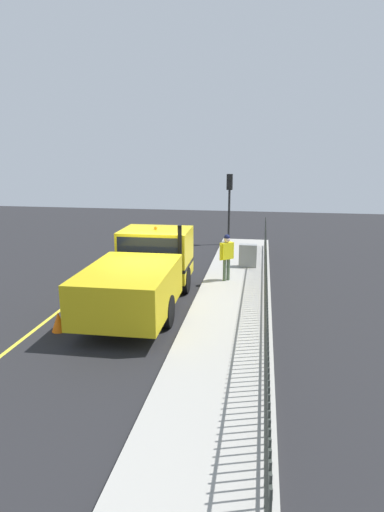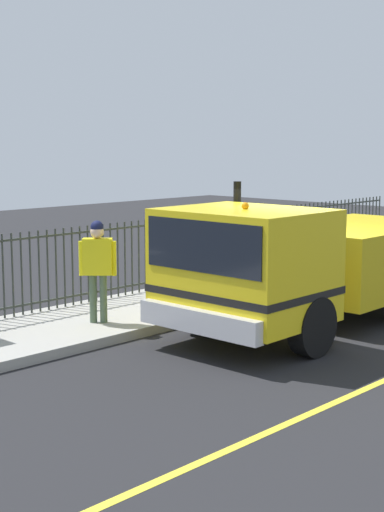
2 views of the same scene
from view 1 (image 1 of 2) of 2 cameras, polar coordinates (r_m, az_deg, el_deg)
name	(u,v)px [view 1 (image 1 of 2)]	position (r m, az deg, el deg)	size (l,w,h in m)	color
ground_plane	(150,306)	(14.50, -5.67, -6.62)	(48.73, 48.73, 0.00)	#232326
sidewalk_slab	(231,308)	(14.04, 5.24, -6.93)	(2.57, 22.15, 0.17)	#A3A099
lane_marking	(72,301)	(15.43, -15.74, -5.81)	(0.12, 19.93, 0.01)	yellow
work_truck	(145,268)	(14.34, -6.28, -1.55)	(2.60, 6.64, 2.63)	yellow
worker_standing	(227,252)	(16.41, 4.66, 0.47)	(0.53, 0.52, 1.82)	yellow
iron_fence	(266,284)	(13.74, 9.79, -3.75)	(0.04, 18.86, 1.54)	#2D332D
traffic_light_near	(229,194)	(23.59, 5.02, 8.27)	(0.33, 0.25, 3.71)	black
utility_cabinet	(248,256)	(18.63, 7.46, 0.05)	(0.76, 0.38, 0.99)	gray
traffic_cone	(58,322)	(12.96, -17.40, -8.35)	(0.40, 0.40, 0.58)	orange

